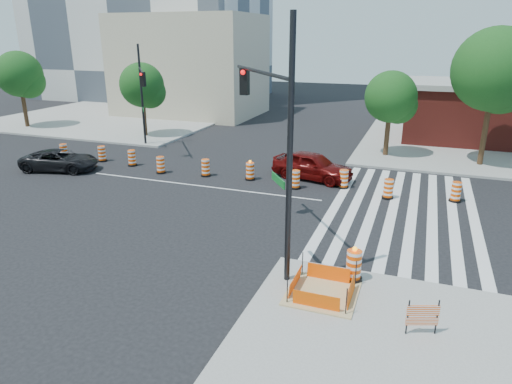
% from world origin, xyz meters
% --- Properties ---
extents(ground, '(120.00, 120.00, 0.00)m').
position_xyz_m(ground, '(0.00, 0.00, 0.00)').
color(ground, black).
rests_on(ground, ground).
extents(sidewalk_ne, '(22.00, 22.00, 0.15)m').
position_xyz_m(sidewalk_ne, '(18.00, 18.00, 0.07)').
color(sidewalk_ne, gray).
rests_on(sidewalk_ne, ground).
extents(sidewalk_nw, '(22.00, 22.00, 0.15)m').
position_xyz_m(sidewalk_nw, '(-18.00, 18.00, 0.07)').
color(sidewalk_nw, gray).
rests_on(sidewalk_nw, ground).
extents(crosswalk_east, '(6.75, 13.50, 0.01)m').
position_xyz_m(crosswalk_east, '(10.95, 0.00, 0.01)').
color(crosswalk_east, silver).
rests_on(crosswalk_east, ground).
extents(lane_centerline, '(14.00, 0.12, 0.01)m').
position_xyz_m(lane_centerline, '(0.00, 0.00, 0.01)').
color(lane_centerline, silver).
rests_on(lane_centerline, ground).
extents(excavation_pit, '(2.20, 2.20, 0.90)m').
position_xyz_m(excavation_pit, '(9.00, -9.00, 0.22)').
color(excavation_pit, tan).
rests_on(excavation_pit, ground).
extents(beige_midrise, '(14.00, 10.00, 10.00)m').
position_xyz_m(beige_midrise, '(-12.00, 22.00, 5.00)').
color(beige_midrise, '#B9AC8D').
rests_on(beige_midrise, ground).
extents(red_coupe, '(5.04, 2.92, 1.61)m').
position_xyz_m(red_coupe, '(5.63, 3.46, 0.81)').
color(red_coupe, '#520807').
rests_on(red_coupe, ground).
extents(dark_suv, '(5.02, 3.19, 1.29)m').
position_xyz_m(dark_suv, '(-9.50, -0.20, 0.64)').
color(dark_suv, black).
rests_on(dark_suv, ground).
extents(signal_pole_se, '(3.93, 5.27, 8.51)m').
position_xyz_m(signal_pole_se, '(6.61, -7.04, 5.21)').
color(signal_pole_se, black).
rests_on(signal_pole_se, ground).
extents(signal_pole_nw, '(3.33, 4.52, 7.27)m').
position_xyz_m(signal_pole_nw, '(-7.49, 6.29, 4.47)').
color(signal_pole_nw, black).
rests_on(signal_pole_nw, ground).
extents(pit_drum, '(0.63, 0.63, 1.24)m').
position_xyz_m(pit_drum, '(9.77, -7.76, 0.67)').
color(pit_drum, black).
rests_on(pit_drum, ground).
extents(barricade, '(0.86, 0.36, 1.06)m').
position_xyz_m(barricade, '(12.00, -10.06, 0.73)').
color(barricade, '#F24C05').
rests_on(barricade, ground).
extents(tree_north_a, '(3.99, 3.97, 6.75)m').
position_xyz_m(tree_north_a, '(-22.32, 9.79, 4.53)').
color(tree_north_a, '#382314').
rests_on(tree_north_a, ground).
extents(tree_north_b, '(3.55, 3.52, 5.99)m').
position_xyz_m(tree_north_b, '(-10.01, 10.12, 4.02)').
color(tree_north_b, '#382314').
rests_on(tree_north_b, ground).
extents(tree_north_c, '(3.50, 3.43, 5.83)m').
position_xyz_m(tree_north_c, '(9.22, 10.33, 3.91)').
color(tree_north_c, '#382314').
rests_on(tree_north_c, ground).
extents(tree_north_d, '(5.03, 5.03, 8.55)m').
position_xyz_m(tree_north_d, '(15.15, 9.90, 5.75)').
color(tree_north_d, '#382314').
rests_on(tree_north_d, ground).
extents(median_drum_0, '(0.60, 0.60, 1.02)m').
position_xyz_m(median_drum_0, '(-11.28, 2.10, 0.48)').
color(median_drum_0, black).
rests_on(median_drum_0, ground).
extents(median_drum_1, '(0.60, 0.60, 1.02)m').
position_xyz_m(median_drum_1, '(-8.45, 2.48, 0.48)').
color(median_drum_1, black).
rests_on(median_drum_1, ground).
extents(median_drum_2, '(0.60, 0.60, 1.02)m').
position_xyz_m(median_drum_2, '(-5.93, 2.24, 0.48)').
color(median_drum_2, black).
rests_on(median_drum_2, ground).
extents(median_drum_3, '(0.60, 0.60, 1.02)m').
position_xyz_m(median_drum_3, '(-3.30, 1.44, 0.48)').
color(median_drum_3, black).
rests_on(median_drum_3, ground).
extents(median_drum_4, '(0.60, 0.60, 1.02)m').
position_xyz_m(median_drum_4, '(-0.46, 1.82, 0.48)').
color(median_drum_4, black).
rests_on(median_drum_4, ground).
extents(median_drum_5, '(0.60, 0.60, 1.18)m').
position_xyz_m(median_drum_5, '(2.29, 2.06, 0.49)').
color(median_drum_5, black).
rests_on(median_drum_5, ground).
extents(median_drum_6, '(0.60, 0.60, 1.02)m').
position_xyz_m(median_drum_6, '(5.19, 1.42, 0.48)').
color(median_drum_6, black).
rests_on(median_drum_6, ground).
extents(median_drum_7, '(0.60, 0.60, 1.02)m').
position_xyz_m(median_drum_7, '(7.66, 2.41, 0.48)').
color(median_drum_7, black).
rests_on(median_drum_7, ground).
extents(median_drum_8, '(0.60, 0.60, 1.02)m').
position_xyz_m(median_drum_8, '(10.11, 1.51, 0.48)').
color(median_drum_8, black).
rests_on(median_drum_8, ground).
extents(median_drum_9, '(0.60, 0.60, 1.02)m').
position_xyz_m(median_drum_9, '(13.35, 2.20, 0.48)').
color(median_drum_9, black).
rests_on(median_drum_9, ground).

